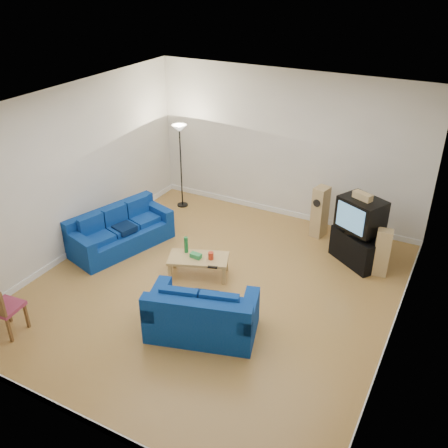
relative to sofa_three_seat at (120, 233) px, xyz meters
The scene contains 16 objects.
room 2.70m from the sofa_three_seat, 10.02° to the right, with size 6.01×6.51×3.21m.
sofa_three_seat is the anchor object (origin of this frame).
sofa_loveseat 3.16m from the sofa_three_seat, 28.87° to the right, with size 1.82×1.34×0.82m.
coffee_table 1.92m from the sofa_three_seat, ahead, with size 1.19×0.89×0.39m.
bottle 1.65m from the sofa_three_seat, ahead, with size 0.07×0.07×0.31m, color #197233.
tissue_box 1.90m from the sofa_three_seat, ahead, with size 0.20×0.11×0.08m, color green.
red_canister 2.15m from the sofa_three_seat, ahead, with size 0.10×0.10×0.13m, color red.
remote 2.33m from the sofa_three_seat, ahead, with size 0.17×0.05×0.02m, color black.
tv_stand 4.63m from the sofa_three_seat, 20.79° to the left, with size 1.01×0.56×0.61m, color black.
av_receiver 4.65m from the sofa_three_seat, 20.28° to the left, with size 0.48×0.39×0.11m, color black.
television 4.65m from the sofa_three_seat, 20.46° to the left, with size 0.94×0.85×0.60m.
centre_speaker 4.70m from the sofa_three_seat, 20.40° to the left, with size 0.36×0.14×0.12m, color tan.
speaker_left 4.06m from the sofa_three_seat, 34.31° to the left, with size 0.31×0.37×1.08m.
speaker_right 5.01m from the sofa_three_seat, 16.39° to the left, with size 0.31×0.25×0.91m.
floor_lamp 2.52m from the sofa_three_seat, 87.09° to the left, with size 0.33×0.33×1.93m.
dining_chair 2.94m from the sofa_three_seat, 87.52° to the right, with size 0.49×0.49×0.93m.
Camera 1 is at (3.51, -6.22, 5.14)m, focal length 40.00 mm.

